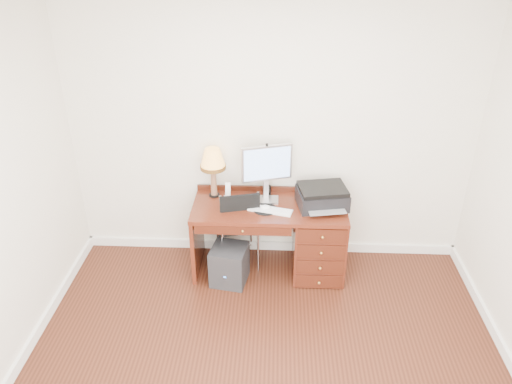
{
  "coord_description": "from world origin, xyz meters",
  "views": [
    {
      "loc": [
        0.06,
        -2.8,
        3.2
      ],
      "look_at": [
        -0.12,
        1.2,
        1.01
      ],
      "focal_mm": 35.0,
      "sensor_mm": 36.0,
      "label": 1
    }
  ],
  "objects_px": {
    "desk": "(301,235)",
    "leg_lamp": "(213,162)",
    "chair": "(236,220)",
    "equipment_box": "(229,264)",
    "phone": "(228,196)",
    "monitor": "(268,166)",
    "printer": "(322,196)"
  },
  "relations": [
    {
      "from": "printer",
      "to": "chair",
      "type": "xyz_separation_m",
      "value": [
        -0.84,
        0.0,
        -0.3
      ]
    },
    {
      "from": "monitor",
      "to": "chair",
      "type": "xyz_separation_m",
      "value": [
        -0.3,
        -0.1,
        -0.56
      ]
    },
    {
      "from": "desk",
      "to": "phone",
      "type": "xyz_separation_m",
      "value": [
        -0.73,
        0.06,
        0.4
      ]
    },
    {
      "from": "printer",
      "to": "equipment_box",
      "type": "height_order",
      "value": "printer"
    },
    {
      "from": "chair",
      "to": "printer",
      "type": "bearing_deg",
      "value": -14.28
    },
    {
      "from": "monitor",
      "to": "equipment_box",
      "type": "bearing_deg",
      "value": -152.41
    },
    {
      "from": "leg_lamp",
      "to": "phone",
      "type": "height_order",
      "value": "leg_lamp"
    },
    {
      "from": "leg_lamp",
      "to": "equipment_box",
      "type": "bearing_deg",
      "value": -66.35
    },
    {
      "from": "desk",
      "to": "leg_lamp",
      "type": "xyz_separation_m",
      "value": [
        -0.88,
        0.17,
        0.72
      ]
    },
    {
      "from": "desk",
      "to": "phone",
      "type": "distance_m",
      "value": 0.83
    },
    {
      "from": "desk",
      "to": "chair",
      "type": "height_order",
      "value": "chair"
    },
    {
      "from": "chair",
      "to": "equipment_box",
      "type": "xyz_separation_m",
      "value": [
        -0.06,
        -0.25,
        -0.36
      ]
    },
    {
      "from": "printer",
      "to": "equipment_box",
      "type": "relative_size",
      "value": 1.32
    },
    {
      "from": "desk",
      "to": "printer",
      "type": "bearing_deg",
      "value": 7.21
    },
    {
      "from": "desk",
      "to": "chair",
      "type": "relative_size",
      "value": 1.64
    },
    {
      "from": "monitor",
      "to": "chair",
      "type": "bearing_deg",
      "value": -178.24
    },
    {
      "from": "chair",
      "to": "phone",
      "type": "bearing_deg",
      "value": 143.96
    },
    {
      "from": "leg_lamp",
      "to": "chair",
      "type": "height_order",
      "value": "leg_lamp"
    },
    {
      "from": "monitor",
      "to": "printer",
      "type": "bearing_deg",
      "value": -28.61
    },
    {
      "from": "printer",
      "to": "phone",
      "type": "relative_size",
      "value": 2.5
    },
    {
      "from": "monitor",
      "to": "phone",
      "type": "distance_m",
      "value": 0.49
    },
    {
      "from": "monitor",
      "to": "printer",
      "type": "xyz_separation_m",
      "value": [
        0.53,
        -0.11,
        -0.26
      ]
    },
    {
      "from": "printer",
      "to": "leg_lamp",
      "type": "distance_m",
      "value": 1.11
    },
    {
      "from": "desk",
      "to": "equipment_box",
      "type": "height_order",
      "value": "desk"
    },
    {
      "from": "equipment_box",
      "to": "phone",
      "type": "bearing_deg",
      "value": 104.63
    },
    {
      "from": "monitor",
      "to": "phone",
      "type": "relative_size",
      "value": 2.77
    },
    {
      "from": "chair",
      "to": "equipment_box",
      "type": "height_order",
      "value": "chair"
    },
    {
      "from": "desk",
      "to": "leg_lamp",
      "type": "height_order",
      "value": "leg_lamp"
    },
    {
      "from": "phone",
      "to": "chair",
      "type": "relative_size",
      "value": 0.23
    },
    {
      "from": "leg_lamp",
      "to": "chair",
      "type": "distance_m",
      "value": 0.64
    },
    {
      "from": "desk",
      "to": "equipment_box",
      "type": "bearing_deg",
      "value": -162.19
    },
    {
      "from": "desk",
      "to": "monitor",
      "type": "height_order",
      "value": "monitor"
    }
  ]
}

